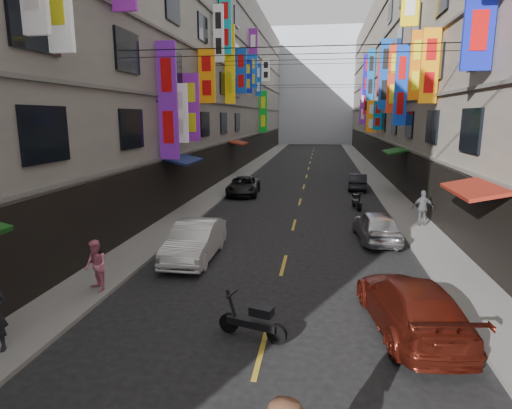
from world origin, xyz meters
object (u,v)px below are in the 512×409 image
(car_right_mid, at_px, (377,226))
(car_left_far, at_px, (244,186))
(car_right_far, at_px, (358,182))
(pedestrian_lfar, at_px, (96,266))
(car_right_near, at_px, (411,305))
(scooter_crossing, at_px, (253,321))
(scooter_far_right, at_px, (357,202))
(pedestrian_rfar, at_px, (423,208))
(car_left_mid, at_px, (195,241))

(car_right_mid, bearing_deg, car_left_far, -57.37)
(car_right_far, distance_m, pedestrian_lfar, 22.80)
(car_right_near, bearing_deg, car_right_mid, -99.10)
(car_left_far, bearing_deg, scooter_crossing, -82.75)
(scooter_far_right, relative_size, car_right_near, 0.38)
(car_right_mid, relative_size, pedestrian_rfar, 2.31)
(scooter_far_right, height_order, car_right_near, car_right_near)
(scooter_crossing, distance_m, car_left_mid, 6.38)
(scooter_far_right, distance_m, car_right_near, 14.64)
(car_right_near, xyz_separation_m, pedestrian_rfar, (2.61, 10.73, 0.30))
(car_right_mid, distance_m, pedestrian_rfar, 3.65)
(scooter_far_right, xyz_separation_m, car_right_near, (0.19, -14.63, 0.24))
(car_left_far, height_order, pedestrian_rfar, pedestrian_rfar)
(car_left_far, bearing_deg, scooter_far_right, -29.93)
(car_right_near, bearing_deg, car_right_far, -99.27)
(car_left_mid, bearing_deg, scooter_crossing, -61.25)
(car_left_mid, bearing_deg, car_right_mid, 25.63)
(car_right_near, relative_size, pedestrian_rfar, 2.72)
(scooter_crossing, relative_size, car_right_mid, 0.44)
(car_left_far, relative_size, pedestrian_rfar, 2.56)
(car_right_near, xyz_separation_m, car_right_mid, (0.13, 8.07, -0.00))
(car_left_far, bearing_deg, car_left_mid, -91.18)
(car_left_far, bearing_deg, pedestrian_lfar, -98.30)
(scooter_crossing, bearing_deg, car_left_mid, 46.01)
(car_right_far, bearing_deg, scooter_crossing, 83.97)
(pedestrian_rfar, bearing_deg, scooter_crossing, 58.80)
(car_right_near, distance_m, pedestrian_rfar, 11.05)
(pedestrian_lfar, bearing_deg, car_left_far, 125.43)
(car_left_mid, xyz_separation_m, car_right_far, (7.40, 17.11, -0.12))
(scooter_crossing, bearing_deg, scooter_far_right, 3.47)
(car_right_mid, bearing_deg, pedestrian_lfar, 33.69)
(car_left_far, height_order, car_right_mid, car_right_mid)
(car_right_mid, xyz_separation_m, car_right_far, (0.28, 13.60, -0.09))
(scooter_far_right, relative_size, pedestrian_rfar, 1.04)
(car_left_far, relative_size, car_right_far, 1.23)
(pedestrian_rfar, bearing_deg, scooter_far_right, -56.55)
(car_left_mid, relative_size, car_right_far, 1.21)
(car_right_far, bearing_deg, car_left_far, 27.70)
(car_left_far, bearing_deg, car_right_mid, -56.58)
(scooter_crossing, xyz_separation_m, car_right_near, (3.86, 0.99, 0.24))
(car_right_near, bearing_deg, pedestrian_lfar, -13.96)
(scooter_far_right, xyz_separation_m, car_left_mid, (-6.79, -10.06, 0.28))
(car_left_mid, bearing_deg, car_left_far, 91.93)
(car_right_far, bearing_deg, car_left_mid, 71.26)
(car_right_near, xyz_separation_m, pedestrian_lfar, (-8.98, 0.91, 0.23))
(scooter_crossing, height_order, pedestrian_lfar, pedestrian_lfar)
(pedestrian_rfar, bearing_deg, pedestrian_lfar, 37.98)
(car_right_near, bearing_deg, car_left_far, -75.63)
(car_left_mid, distance_m, pedestrian_lfar, 4.18)
(scooter_crossing, height_order, car_right_far, car_right_far)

